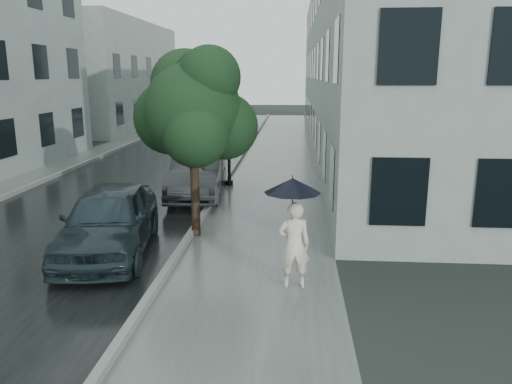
# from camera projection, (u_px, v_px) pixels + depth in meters

# --- Properties ---
(ground) EXTENTS (120.00, 120.00, 0.00)m
(ground) POSITION_uv_depth(u_px,v_px,m) (239.00, 284.00, 9.89)
(ground) COLOR black
(ground) RESTS_ON ground
(sidewalk) EXTENTS (3.50, 60.00, 0.01)m
(sidewalk) POSITION_uv_depth(u_px,v_px,m) (275.00, 171.00, 21.52)
(sidewalk) COLOR slate
(sidewalk) RESTS_ON ground
(kerb_near) EXTENTS (0.15, 60.00, 0.15)m
(kerb_near) POSITION_uv_depth(u_px,v_px,m) (233.00, 169.00, 21.64)
(kerb_near) COLOR slate
(kerb_near) RESTS_ON ground
(asphalt_road) EXTENTS (6.85, 60.00, 0.00)m
(asphalt_road) POSITION_uv_depth(u_px,v_px,m) (154.00, 169.00, 21.91)
(asphalt_road) COLOR black
(asphalt_road) RESTS_ON ground
(kerb_far) EXTENTS (0.15, 60.00, 0.15)m
(kerb_far) POSITION_uv_depth(u_px,v_px,m) (77.00, 166.00, 22.16)
(kerb_far) COLOR slate
(kerb_far) RESTS_ON ground
(sidewalk_far) EXTENTS (1.70, 60.00, 0.01)m
(sidewalk_far) POSITION_uv_depth(u_px,v_px,m) (57.00, 168.00, 22.24)
(sidewalk_far) COLOR #4C5451
(sidewalk_far) RESTS_ON ground
(building_near) EXTENTS (7.02, 36.00, 9.00)m
(building_near) POSITION_uv_depth(u_px,v_px,m) (376.00, 66.00, 27.38)
(building_near) COLOR #8D9A94
(building_near) RESTS_ON ground
(building_far_b) EXTENTS (7.02, 18.00, 8.00)m
(building_far_b) POSITION_uv_depth(u_px,v_px,m) (106.00, 75.00, 39.10)
(building_far_b) COLOR #8D9A94
(building_far_b) RESTS_ON ground
(pedestrian) EXTENTS (0.67, 0.48, 1.72)m
(pedestrian) POSITION_uv_depth(u_px,v_px,m) (294.00, 245.00, 9.59)
(pedestrian) COLOR silver
(pedestrian) RESTS_ON sidewalk
(umbrella) EXTENTS (1.32, 1.32, 1.29)m
(umbrella) POSITION_uv_depth(u_px,v_px,m) (293.00, 185.00, 9.31)
(umbrella) COLOR black
(umbrella) RESTS_ON ground
(street_tree) EXTENTS (3.17, 2.88, 4.75)m
(street_tree) POSITION_uv_depth(u_px,v_px,m) (194.00, 110.00, 12.27)
(street_tree) COLOR #332619
(street_tree) RESTS_ON ground
(lamp_post) EXTENTS (0.82, 0.49, 4.67)m
(lamp_post) POSITION_uv_depth(u_px,v_px,m) (225.00, 113.00, 18.17)
(lamp_post) COLOR black
(lamp_post) RESTS_ON ground
(car_near) EXTENTS (2.50, 4.84, 1.58)m
(car_near) POSITION_uv_depth(u_px,v_px,m) (109.00, 220.00, 11.48)
(car_near) COLOR #1B292F
(car_near) RESTS_ON ground
(car_far) EXTENTS (1.88, 4.68, 1.51)m
(car_far) POSITION_uv_depth(u_px,v_px,m) (198.00, 174.00, 16.91)
(car_far) COLOR #272A2D
(car_far) RESTS_ON ground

